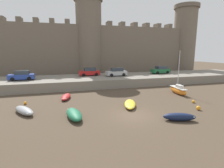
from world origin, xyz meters
The scene contains 16 objects.
ground_plane centered at (0.00, 0.00, 0.00)m, with size 160.00×160.00×0.00m, color #4C3D2D.
quay_road centered at (0.00, 17.74, 0.79)m, with size 67.92×10.00×1.57m, color gray.
castle centered at (0.00, 29.11, 8.24)m, with size 62.88×6.97×22.36m.
rowboat_foreground_right centered at (-10.79, 3.60, 0.36)m, with size 2.85×3.61×0.68m.
rowboat_foreground_left centered at (3.62, -2.42, 0.38)m, with size 3.14×1.88×0.74m.
rowboat_near_channel_left centered at (-6.45, 8.41, 0.31)m, with size 1.77×3.49×0.58m.
sailboat_midflat_right centered at (10.14, 6.68, 0.61)m, with size 1.43×4.25×6.57m.
rowboat_midflat_left centered at (0.76, 2.88, 0.30)m, with size 2.53×3.90×0.57m.
rowboat_foreground_centre centered at (-5.85, 0.93, 0.40)m, with size 1.80×3.75×0.77m.
mooring_buoy_mid_mud centered at (9.01, 2.02, 0.18)m, with size 0.37×0.37×0.37m, color orange.
mooring_buoy_near_channel centered at (-11.34, 7.09, 0.19)m, with size 0.37×0.37×0.37m, color orange.
mooring_buoy_off_centre centered at (7.58, -0.41, 0.24)m, with size 0.47×0.47×0.47m, color orange.
car_quay_east centered at (-1.53, 19.44, 2.35)m, with size 4.17×2.01×1.62m.
car_quay_west centered at (14.32, 18.75, 2.35)m, with size 4.17×2.01×1.62m.
car_quay_centre_west centered at (-13.52, 17.06, 2.35)m, with size 4.17×2.01×1.62m.
car_quay_centre_east centered at (3.61, 17.49, 2.35)m, with size 4.17×2.01×1.62m.
Camera 1 is at (-6.68, -15.63, 6.40)m, focal length 28.00 mm.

